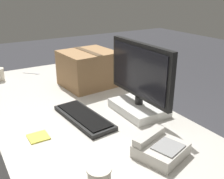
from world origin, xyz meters
TOP-DOWN VIEW (x-y plane):
  - office_desk at (0.00, 0.00)m, footprint 1.80×0.90m
  - monitor at (0.28, 0.28)m, footprint 0.49×0.22m
  - keyboard at (0.20, -0.02)m, footprint 0.41×0.18m
  - desk_phone at (0.65, 0.11)m, footprint 0.22×0.23m
  - paper_cup_right at (0.70, -0.20)m, footprint 0.09×0.09m
  - spoon at (-0.70, -0.02)m, footprint 0.12×0.12m
  - cardboard_box at (-0.25, 0.24)m, footprint 0.34×0.36m
  - sticky_note_pad at (0.26, -0.28)m, footprint 0.09×0.09m

SIDE VIEW (x-z plane):
  - office_desk at x=0.00m, z-range 0.00..0.73m
  - spoon at x=-0.70m, z-range 0.73..0.74m
  - sticky_note_pad at x=0.26m, z-range 0.73..0.74m
  - keyboard at x=0.20m, z-range 0.73..0.76m
  - desk_phone at x=0.65m, z-range 0.73..0.81m
  - paper_cup_right at x=0.70m, z-range 0.73..0.82m
  - cardboard_box at x=-0.25m, z-range 0.73..0.98m
  - monitor at x=0.28m, z-range 0.69..1.08m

